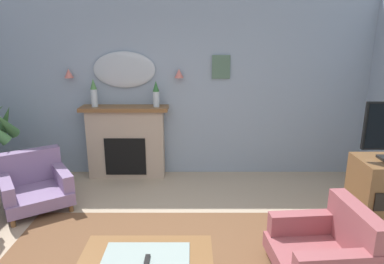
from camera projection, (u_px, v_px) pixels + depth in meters
The scene contains 12 objects.
wall_back at pixel (169, 86), 5.42m from camera, with size 7.28×0.10×2.88m, color #8C9EB2.
fireplace at pixel (126, 143), 5.44m from camera, with size 1.36×0.36×1.16m.
mantel_vase_centre at pixel (93, 93), 5.20m from camera, with size 0.10×0.10×0.43m.
mantel_vase_right at pixel (155, 94), 5.20m from camera, with size 0.10×0.10×0.40m.
wall_mirror at pixel (124, 70), 5.27m from camera, with size 0.96×0.06×0.56m, color #B2BCC6.
wall_sconce_left at pixel (68, 73), 5.24m from camera, with size 0.14×0.14×0.14m, color #D17066.
wall_sconce_right at pixel (178, 73), 5.24m from camera, with size 0.14×0.14×0.14m, color #D17066.
framed_picture at pixel (220, 67), 5.28m from camera, with size 0.28×0.03×0.36m, color #4C6B56.
coffee_table at pixel (146, 261), 2.84m from camera, with size 1.10×0.60×0.45m.
tv_remote at pixel (146, 261), 2.74m from camera, with size 0.04×0.16×0.02m, color black.
armchair_beside_couch at pixel (327, 247), 3.17m from camera, with size 0.88×0.88×0.71m.
armchair_near_fireplace at pixel (34, 184), 4.54m from camera, with size 1.12×1.13×0.71m.
Camera 1 is at (0.35, -2.55, 2.19)m, focal length 31.89 mm.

